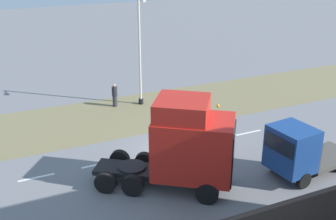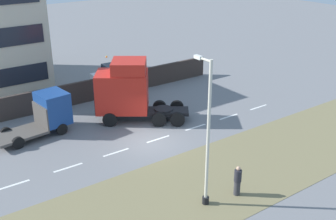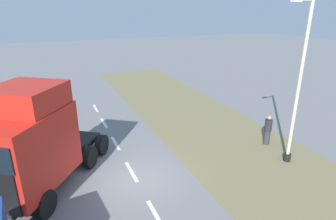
# 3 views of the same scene
# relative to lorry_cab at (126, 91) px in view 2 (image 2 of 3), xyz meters

# --- Properties ---
(ground_plane) EXTENTS (120.00, 120.00, 0.00)m
(ground_plane) POSITION_rel_lorry_cab_xyz_m (-3.96, 0.64, -2.27)
(ground_plane) COLOR slate
(ground_plane) RESTS_ON ground
(grass_verge) EXTENTS (7.00, 44.00, 0.01)m
(grass_verge) POSITION_rel_lorry_cab_xyz_m (-9.96, 0.64, -2.26)
(grass_verge) COLOR olive
(grass_verge) RESTS_ON ground
(lane_markings) EXTENTS (0.16, 21.00, 0.00)m
(lane_markings) POSITION_rel_lorry_cab_xyz_m (-3.96, -0.06, -2.26)
(lane_markings) COLOR white
(lane_markings) RESTS_ON ground
(boundary_wall) EXTENTS (0.25, 24.00, 1.80)m
(boundary_wall) POSITION_rel_lorry_cab_xyz_m (5.04, 0.64, -1.37)
(boundary_wall) COLOR #382D28
(boundary_wall) RESTS_ON ground
(lorry_cab) EXTENTS (5.72, 6.60, 4.66)m
(lorry_cab) POSITION_rel_lorry_cab_xyz_m (0.00, 0.00, 0.00)
(lorry_cab) COLOR black
(lorry_cab) RESTS_ON ground
(flatbed_truck) EXTENTS (2.64, 5.35, 2.78)m
(flatbed_truck) POSITION_rel_lorry_cab_xyz_m (1.35, 5.42, -0.81)
(flatbed_truck) COLOR navy
(flatbed_truck) RESTS_ON ground
(parked_car) EXTENTS (2.01, 4.27, 2.12)m
(parked_car) POSITION_rel_lorry_cab_xyz_m (6.76, -2.87, -1.24)
(parked_car) COLOR silver
(parked_car) RESTS_ON ground
(lamp_post) EXTENTS (1.29, 0.35, 7.59)m
(lamp_post) POSITION_rel_lorry_cab_xyz_m (-11.30, 2.07, 1.22)
(lamp_post) COLOR black
(lamp_post) RESTS_ON ground
(pedestrian) EXTENTS (0.39, 0.39, 1.69)m
(pedestrian) POSITION_rel_lorry_cab_xyz_m (-11.71, 0.21, -1.44)
(pedestrian) COLOR #333338
(pedestrian) RESTS_ON ground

